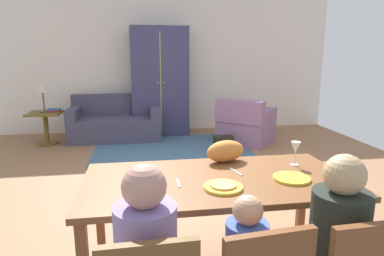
{
  "coord_description": "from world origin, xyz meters",
  "views": [
    {
      "loc": [
        -0.53,
        -3.64,
        1.6
      ],
      "look_at": [
        -0.01,
        -0.3,
        0.85
      ],
      "focal_mm": 31.57,
      "sensor_mm": 36.0,
      "label": 1
    }
  ],
  "objects_px": {
    "table_lamp": "(42,88)",
    "dining_table": "(217,188)",
    "book_lower": "(54,111)",
    "book_upper": "(54,109)",
    "plate_near_woman": "(292,178)",
    "plate_near_child": "(223,187)",
    "side_table": "(46,124)",
    "armchair": "(245,126)",
    "plate_near_man": "(144,188)",
    "armoire": "(160,82)",
    "cat": "(225,151)",
    "wine_glass": "(296,149)",
    "couch": "(116,123)",
    "handbag": "(224,143)"
  },
  "relations": [
    {
      "from": "wine_glass",
      "to": "handbag",
      "type": "bearing_deg",
      "value": 86.12
    },
    {
      "from": "plate_near_woman",
      "to": "armchair",
      "type": "relative_size",
      "value": 0.21
    },
    {
      "from": "plate_near_child",
      "to": "couch",
      "type": "height_order",
      "value": "couch"
    },
    {
      "from": "armchair",
      "to": "couch",
      "type": "bearing_deg",
      "value": 163.38
    },
    {
      "from": "book_upper",
      "to": "plate_near_man",
      "type": "bearing_deg",
      "value": -70.2
    },
    {
      "from": "wine_glass",
      "to": "couch",
      "type": "xyz_separation_m",
      "value": [
        -1.63,
        4.14,
        -0.59
      ]
    },
    {
      "from": "plate_near_child",
      "to": "wine_glass",
      "type": "bearing_deg",
      "value": 28.92
    },
    {
      "from": "dining_table",
      "to": "armchair",
      "type": "relative_size",
      "value": 1.5
    },
    {
      "from": "dining_table",
      "to": "plate_near_woman",
      "type": "distance_m",
      "value": 0.51
    },
    {
      "from": "armoire",
      "to": "table_lamp",
      "type": "relative_size",
      "value": 3.89
    },
    {
      "from": "plate_near_child",
      "to": "side_table",
      "type": "bearing_deg",
      "value": 117.13
    },
    {
      "from": "table_lamp",
      "to": "book_lower",
      "type": "relative_size",
      "value": 2.45
    },
    {
      "from": "plate_near_child",
      "to": "handbag",
      "type": "bearing_deg",
      "value": 75.66
    },
    {
      "from": "dining_table",
      "to": "plate_near_man",
      "type": "bearing_deg",
      "value": -166.44
    },
    {
      "from": "book_lower",
      "to": "book_upper",
      "type": "xyz_separation_m",
      "value": [
        0.01,
        0.01,
        0.03
      ]
    },
    {
      "from": "armoire",
      "to": "book_upper",
      "type": "xyz_separation_m",
      "value": [
        -1.92,
        -0.48,
        -0.43
      ]
    },
    {
      "from": "book_upper",
      "to": "side_table",
      "type": "bearing_deg",
      "value": -162.14
    },
    {
      "from": "couch",
      "to": "side_table",
      "type": "relative_size",
      "value": 2.86
    },
    {
      "from": "wine_glass",
      "to": "handbag",
      "type": "xyz_separation_m",
      "value": [
        0.2,
        2.98,
        -0.76
      ]
    },
    {
      "from": "cat",
      "to": "plate_near_woman",
      "type": "bearing_deg",
      "value": -68.4
    },
    {
      "from": "couch",
      "to": "book_lower",
      "type": "height_order",
      "value": "couch"
    },
    {
      "from": "cat",
      "to": "book_lower",
      "type": "relative_size",
      "value": 1.45
    },
    {
      "from": "plate_near_man",
      "to": "handbag",
      "type": "relative_size",
      "value": 0.78
    },
    {
      "from": "armchair",
      "to": "side_table",
      "type": "relative_size",
      "value": 2.08
    },
    {
      "from": "plate_near_child",
      "to": "side_table",
      "type": "relative_size",
      "value": 0.43
    },
    {
      "from": "couch",
      "to": "handbag",
      "type": "bearing_deg",
      "value": -32.36
    },
    {
      "from": "plate_near_woman",
      "to": "table_lamp",
      "type": "distance_m",
      "value": 4.95
    },
    {
      "from": "book_lower",
      "to": "side_table",
      "type": "bearing_deg",
      "value": -166.04
    },
    {
      "from": "wine_glass",
      "to": "armoire",
      "type": "relative_size",
      "value": 0.09
    },
    {
      "from": "wine_glass",
      "to": "book_upper",
      "type": "relative_size",
      "value": 0.85
    },
    {
      "from": "armoire",
      "to": "handbag",
      "type": "distance_m",
      "value": 1.95
    },
    {
      "from": "plate_near_man",
      "to": "armoire",
      "type": "relative_size",
      "value": 0.12
    },
    {
      "from": "book_upper",
      "to": "plate_near_woman",
      "type": "bearing_deg",
      "value": -59.1
    },
    {
      "from": "armoire",
      "to": "book_lower",
      "type": "distance_m",
      "value": 2.04
    },
    {
      "from": "table_lamp",
      "to": "dining_table",
      "type": "bearing_deg",
      "value": -61.85
    },
    {
      "from": "plate_near_man",
      "to": "armchair",
      "type": "height_order",
      "value": "armchair"
    },
    {
      "from": "dining_table",
      "to": "side_table",
      "type": "height_order",
      "value": "dining_table"
    },
    {
      "from": "armchair",
      "to": "side_table",
      "type": "bearing_deg",
      "value": 172.89
    },
    {
      "from": "wine_glass",
      "to": "book_lower",
      "type": "distance_m",
      "value": 4.75
    },
    {
      "from": "armoire",
      "to": "book_upper",
      "type": "distance_m",
      "value": 2.02
    },
    {
      "from": "plate_near_woman",
      "to": "armoire",
      "type": "relative_size",
      "value": 0.12
    },
    {
      "from": "wine_glass",
      "to": "table_lamp",
      "type": "xyz_separation_m",
      "value": [
        -2.82,
        3.88,
        0.12
      ]
    },
    {
      "from": "couch",
      "to": "armchair",
      "type": "height_order",
      "value": "same"
    },
    {
      "from": "couch",
      "to": "armoire",
      "type": "distance_m",
      "value": 1.18
    },
    {
      "from": "cat",
      "to": "table_lamp",
      "type": "bearing_deg",
      "value": 106.1
    },
    {
      "from": "table_lamp",
      "to": "book_lower",
      "type": "height_order",
      "value": "table_lamp"
    },
    {
      "from": "plate_near_woman",
      "to": "side_table",
      "type": "relative_size",
      "value": 0.43
    },
    {
      "from": "dining_table",
      "to": "plate_near_child",
      "type": "distance_m",
      "value": 0.2
    },
    {
      "from": "wine_glass",
      "to": "armoire",
      "type": "xyz_separation_m",
      "value": [
        -0.75,
        4.4,
        0.16
      ]
    },
    {
      "from": "plate_near_man",
      "to": "book_upper",
      "type": "xyz_separation_m",
      "value": [
        -1.52,
        4.23,
        -0.15
      ]
    }
  ]
}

